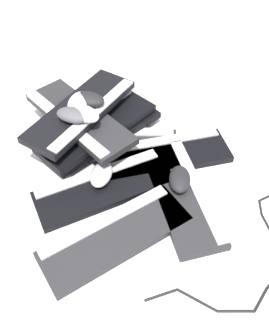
% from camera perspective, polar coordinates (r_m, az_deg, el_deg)
% --- Properties ---
extents(ground_plane, '(3.20, 3.20, 0.00)m').
position_cam_1_polar(ground_plane, '(1.22, -1.56, -1.83)').
color(ground_plane, white).
extents(keyboard_0, '(0.37, 0.45, 0.03)m').
position_cam_1_polar(keyboard_0, '(1.09, -2.95, -10.31)').
color(keyboard_0, '#232326').
rests_on(keyboard_0, ground).
extents(keyboard_1, '(0.46, 0.26, 0.03)m').
position_cam_1_polar(keyboard_1, '(1.18, 7.04, -3.81)').
color(keyboard_1, '#232326').
rests_on(keyboard_1, ground).
extents(keyboard_2, '(0.25, 0.46, 0.03)m').
position_cam_1_polar(keyboard_2, '(1.29, 4.65, 2.05)').
color(keyboard_2, black).
rests_on(keyboard_2, ground).
extents(keyboard_3, '(0.15, 0.44, 0.03)m').
position_cam_1_polar(keyboard_3, '(1.32, -3.08, 3.54)').
color(keyboard_3, '#232326').
rests_on(keyboard_3, ground).
extents(keyboard_4, '(0.33, 0.46, 0.03)m').
position_cam_1_polar(keyboard_4, '(1.19, -4.63, -2.95)').
color(keyboard_4, black).
rests_on(keyboard_4, ground).
extents(keyboard_5, '(0.41, 0.42, 0.03)m').
position_cam_1_polar(keyboard_5, '(1.33, -5.12, 5.53)').
color(keyboard_5, black).
rests_on(keyboard_5, keyboard_3).
extents(keyboard_6, '(0.42, 0.41, 0.03)m').
position_cam_1_polar(keyboard_6, '(1.30, -5.80, 6.25)').
color(keyboard_6, black).
rests_on(keyboard_6, keyboard_5).
extents(keyboard_7, '(0.43, 0.41, 0.03)m').
position_cam_1_polar(keyboard_7, '(1.30, -8.51, 7.51)').
color(keyboard_7, '#232326').
rests_on(keyboard_7, keyboard_6).
extents(keyboard_8, '(0.45, 0.36, 0.03)m').
position_cam_1_polar(keyboard_8, '(1.28, -8.09, 8.68)').
color(keyboard_8, black).
rests_on(keyboard_8, keyboard_7).
extents(mouse_0, '(0.09, 0.12, 0.04)m').
position_cam_1_polar(mouse_0, '(1.26, -7.03, 10.36)').
color(mouse_0, black).
rests_on(mouse_0, keyboard_8).
extents(mouse_1, '(0.11, 0.07, 0.04)m').
position_cam_1_polar(mouse_1, '(1.17, 6.91, -1.70)').
color(mouse_1, black).
rests_on(mouse_1, keyboard_1).
extents(mouse_2, '(0.08, 0.12, 0.04)m').
position_cam_1_polar(mouse_2, '(1.38, -13.26, 4.90)').
color(mouse_2, '#4C4C51').
rests_on(mouse_2, ground).
extents(mouse_3, '(0.09, 0.12, 0.04)m').
position_cam_1_polar(mouse_3, '(1.21, -9.32, 7.98)').
color(mouse_3, '#4C4C51').
rests_on(mouse_3, keyboard_8).
extents(mouse_4, '(0.12, 0.13, 0.04)m').
position_cam_1_polar(mouse_4, '(1.21, -7.66, 8.24)').
color(mouse_4, '#B7B7BC').
rests_on(mouse_4, keyboard_8).
extents(mouse_5, '(0.12, 0.09, 0.04)m').
position_cam_1_polar(mouse_5, '(1.18, -5.07, -0.93)').
color(mouse_5, '#B7B7BC').
rests_on(mouse_5, keyboard_4).
extents(mouse_6, '(0.12, 0.09, 0.04)m').
position_cam_1_polar(mouse_6, '(1.26, -8.55, 9.85)').
color(mouse_6, '#B7B7BC').
rests_on(mouse_6, keyboard_8).
extents(cable_0, '(0.49, 0.59, 0.01)m').
position_cam_1_polar(cable_0, '(1.14, 18.49, -10.80)').
color(cable_0, black).
rests_on(cable_0, ground).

